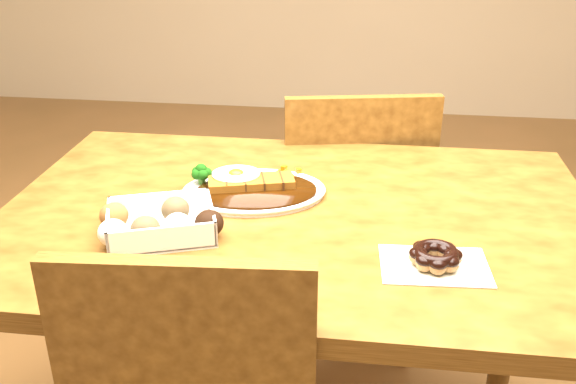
# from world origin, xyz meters

# --- Properties ---
(table) EXTENTS (1.20, 0.80, 0.75)m
(table) POSITION_xyz_m (0.00, 0.00, 0.65)
(table) COLOR #45270D
(table) RESTS_ON ground
(chair_far) EXTENTS (0.49, 0.49, 0.87)m
(chair_far) POSITION_xyz_m (0.10, 0.54, 0.48)
(chair_far) COLOR #45270D
(chair_far) RESTS_ON ground
(katsu_curry_plate) EXTENTS (0.33, 0.27, 0.06)m
(katsu_curry_plate) POSITION_xyz_m (-0.11, 0.06, 0.77)
(katsu_curry_plate) COLOR white
(katsu_curry_plate) RESTS_ON table
(donut_box) EXTENTS (0.24, 0.21, 0.06)m
(donut_box) POSITION_xyz_m (-0.25, -0.13, 0.78)
(donut_box) COLOR white
(donut_box) RESTS_ON table
(pon_de_ring) EXTENTS (0.19, 0.14, 0.04)m
(pon_de_ring) POSITION_xyz_m (0.26, -0.18, 0.77)
(pon_de_ring) COLOR silver
(pon_de_ring) RESTS_ON table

